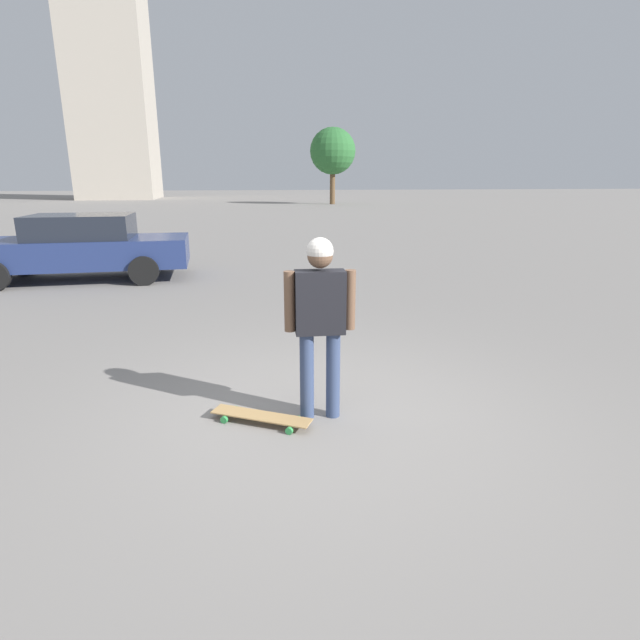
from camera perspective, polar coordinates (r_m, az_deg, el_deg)
ground_plane at (r=4.79m, az=-0.00°, el=-10.93°), size 220.00×220.00×0.00m
person at (r=4.42m, az=-0.00°, el=1.07°), size 0.23×0.63×1.68m
skateboard at (r=4.67m, az=-6.74°, el=-10.91°), size 0.64×0.92×0.08m
car_parked_near at (r=12.22m, az=-25.77°, el=7.54°), size 2.01×4.66×1.43m
building_block_distant at (r=67.06m, az=-22.92°, el=25.26°), size 10.81×8.20×29.13m
tree_distant at (r=47.28m, az=1.46°, el=18.71°), size 4.09×4.09×6.71m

